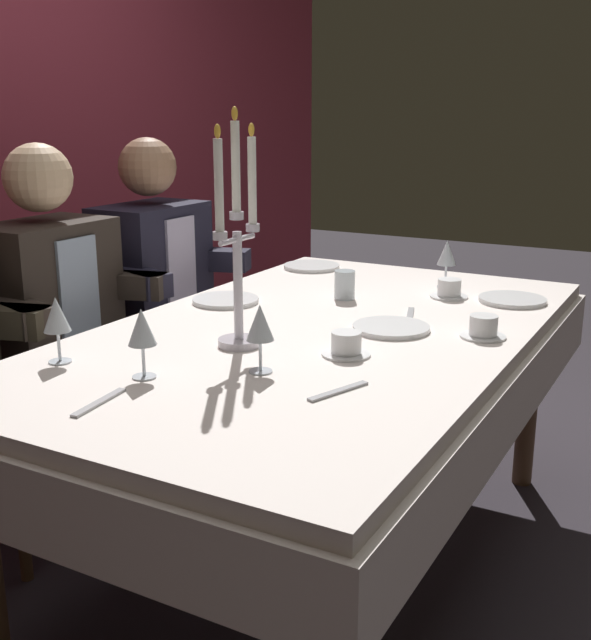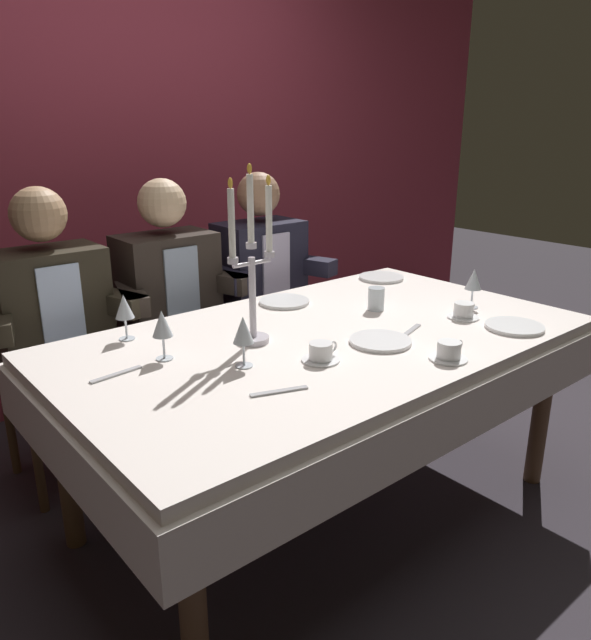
{
  "view_description": "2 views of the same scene",
  "coord_description": "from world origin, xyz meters",
  "px_view_note": "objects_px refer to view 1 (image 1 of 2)",
  "views": [
    {
      "loc": [
        -1.87,
        -0.96,
        1.34
      ],
      "look_at": [
        -0.07,
        0.03,
        0.78
      ],
      "focal_mm": 43.67,
      "sensor_mm": 36.0,
      "label": 1
    },
    {
      "loc": [
        -1.39,
        -1.49,
        1.47
      ],
      "look_at": [
        -0.14,
        0.0,
        0.82
      ],
      "focal_mm": 33.65,
      "sensor_mm": 36.0,
      "label": 2
    }
  ],
  "objects_px": {
    "dinner_plate_1": "(391,328)",
    "coffee_cup_0": "(449,289)",
    "seated_diner_2": "(152,275)",
    "wine_glass_0": "(142,330)",
    "dinner_plate_2": "(512,300)",
    "coffee_cup_2": "(483,328)",
    "coffee_cup_1": "(346,345)",
    "seated_diner_1": "(47,305)",
    "candelabra": "(237,251)",
    "water_tumbler_0": "(345,285)",
    "wine_glass_3": "(447,254)",
    "wine_glass_2": "(57,317)",
    "dinner_plate_0": "(312,266)",
    "dining_table": "(317,368)",
    "wine_glass_1": "(260,324)",
    "dinner_plate_3": "(226,300)"
  },
  "relations": [
    {
      "from": "candelabra",
      "to": "wine_glass_2",
      "type": "distance_m",
      "value": 0.47
    },
    {
      "from": "dining_table",
      "to": "wine_glass_2",
      "type": "bearing_deg",
      "value": 144.36
    },
    {
      "from": "wine_glass_0",
      "to": "dinner_plate_3",
      "type": "bearing_deg",
      "value": 19.05
    },
    {
      "from": "dinner_plate_2",
      "to": "coffee_cup_1",
      "type": "bearing_deg",
      "value": 163.43
    },
    {
      "from": "dining_table",
      "to": "coffee_cup_2",
      "type": "bearing_deg",
      "value": -72.06
    },
    {
      "from": "water_tumbler_0",
      "to": "coffee_cup_0",
      "type": "relative_size",
      "value": 0.71
    },
    {
      "from": "coffee_cup_1",
      "to": "seated_diner_1",
      "type": "distance_m",
      "value": 1.06
    },
    {
      "from": "dinner_plate_2",
      "to": "coffee_cup_1",
      "type": "relative_size",
      "value": 1.61
    },
    {
      "from": "dinner_plate_0",
      "to": "coffee_cup_2",
      "type": "distance_m",
      "value": 1.04
    },
    {
      "from": "coffee_cup_1",
      "to": "wine_glass_2",
      "type": "bearing_deg",
      "value": 123.55
    },
    {
      "from": "candelabra",
      "to": "dinner_plate_3",
      "type": "height_order",
      "value": "candelabra"
    },
    {
      "from": "dinner_plate_1",
      "to": "coffee_cup_2",
      "type": "height_order",
      "value": "coffee_cup_2"
    },
    {
      "from": "dinner_plate_0",
      "to": "dinner_plate_2",
      "type": "height_order",
      "value": "same"
    },
    {
      "from": "dinner_plate_2",
      "to": "wine_glass_3",
      "type": "distance_m",
      "value": 0.3
    },
    {
      "from": "wine_glass_0",
      "to": "seated_diner_1",
      "type": "height_order",
      "value": "seated_diner_1"
    },
    {
      "from": "wine_glass_1",
      "to": "seated_diner_1",
      "type": "distance_m",
      "value": 0.98
    },
    {
      "from": "wine_glass_3",
      "to": "wine_glass_2",
      "type": "bearing_deg",
      "value": 155.97
    },
    {
      "from": "dinner_plate_1",
      "to": "dinner_plate_2",
      "type": "relative_size",
      "value": 1.01
    },
    {
      "from": "coffee_cup_2",
      "to": "seated_diner_1",
      "type": "distance_m",
      "value": 1.35
    },
    {
      "from": "dining_table",
      "to": "seated_diner_1",
      "type": "distance_m",
      "value": 0.91
    },
    {
      "from": "dinner_plate_2",
      "to": "wine_glass_1",
      "type": "xyz_separation_m",
      "value": [
        -0.98,
        0.35,
        0.11
      ]
    },
    {
      "from": "dining_table",
      "to": "coffee_cup_0",
      "type": "bearing_deg",
      "value": -20.86
    },
    {
      "from": "candelabra",
      "to": "dinner_plate_1",
      "type": "height_order",
      "value": "candelabra"
    },
    {
      "from": "candelabra",
      "to": "wine_glass_3",
      "type": "distance_m",
      "value": 0.97
    },
    {
      "from": "water_tumbler_0",
      "to": "coffee_cup_1",
      "type": "distance_m",
      "value": 0.6
    },
    {
      "from": "candelabra",
      "to": "seated_diner_2",
      "type": "height_order",
      "value": "candelabra"
    },
    {
      "from": "water_tumbler_0",
      "to": "coffee_cup_0",
      "type": "bearing_deg",
      "value": -57.51
    },
    {
      "from": "dinner_plate_1",
      "to": "coffee_cup_0",
      "type": "bearing_deg",
      "value": -2.22
    },
    {
      "from": "seated_diner_1",
      "to": "seated_diner_2",
      "type": "distance_m",
      "value": 0.52
    },
    {
      "from": "seated_diner_1",
      "to": "wine_glass_1",
      "type": "bearing_deg",
      "value": -104.46
    },
    {
      "from": "coffee_cup_2",
      "to": "wine_glass_3",
      "type": "bearing_deg",
      "value": 27.87
    },
    {
      "from": "dining_table",
      "to": "water_tumbler_0",
      "type": "distance_m",
      "value": 0.4
    },
    {
      "from": "wine_glass_0",
      "to": "coffee_cup_2",
      "type": "bearing_deg",
      "value": -40.16
    },
    {
      "from": "water_tumbler_0",
      "to": "coffee_cup_0",
      "type": "height_order",
      "value": "water_tumbler_0"
    },
    {
      "from": "dinner_plate_2",
      "to": "wine_glass_2",
      "type": "bearing_deg",
      "value": 144.76
    },
    {
      "from": "dinner_plate_1",
      "to": "wine_glass_0",
      "type": "xyz_separation_m",
      "value": [
        -0.64,
        0.35,
        0.11
      ]
    },
    {
      "from": "dinner_plate_0",
      "to": "coffee_cup_0",
      "type": "height_order",
      "value": "coffee_cup_0"
    },
    {
      "from": "wine_glass_0",
      "to": "wine_glass_3",
      "type": "bearing_deg",
      "value": -13.86
    },
    {
      "from": "seated_diner_1",
      "to": "dinner_plate_2",
      "type": "bearing_deg",
      "value": -60.32
    },
    {
      "from": "dinner_plate_1",
      "to": "wine_glass_3",
      "type": "bearing_deg",
      "value": 3.94
    },
    {
      "from": "dinner_plate_3",
      "to": "dinner_plate_1",
      "type": "bearing_deg",
      "value": -94.48
    },
    {
      "from": "dinner_plate_0",
      "to": "wine_glass_0",
      "type": "relative_size",
      "value": 1.32
    },
    {
      "from": "dinner_plate_0",
      "to": "wine_glass_2",
      "type": "bearing_deg",
      "value": -179.88
    },
    {
      "from": "seated_diner_2",
      "to": "wine_glass_2",
      "type": "bearing_deg",
      "value": -153.01
    },
    {
      "from": "water_tumbler_0",
      "to": "wine_glass_3",
      "type": "bearing_deg",
      "value": -35.81
    },
    {
      "from": "wine_glass_0",
      "to": "wine_glass_2",
      "type": "height_order",
      "value": "same"
    },
    {
      "from": "dinner_plate_1",
      "to": "coffee_cup_1",
      "type": "distance_m",
      "value": 0.27
    },
    {
      "from": "coffee_cup_0",
      "to": "coffee_cup_2",
      "type": "bearing_deg",
      "value": -150.64
    },
    {
      "from": "coffee_cup_0",
      "to": "seated_diner_2",
      "type": "xyz_separation_m",
      "value": [
        -0.18,
        1.09,
        -0.03
      ]
    },
    {
      "from": "seated_diner_2",
      "to": "coffee_cup_1",
      "type": "bearing_deg",
      "value": -117.17
    }
  ]
}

